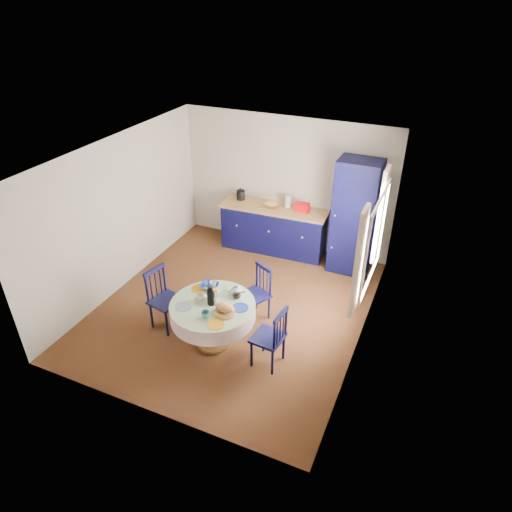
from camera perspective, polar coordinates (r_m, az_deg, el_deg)
The scene contains 17 objects.
floor at distance 7.34m, azimuth -2.81°, elevation -6.36°, with size 4.50×4.50×0.00m, color black.
ceiling at distance 6.14m, azimuth -3.41°, elevation 12.44°, with size 4.50×4.50×0.00m, color white.
wall_back at distance 8.52m, azimuth 3.73°, elevation 8.95°, with size 4.00×0.02×2.50m, color beige.
wall_left at distance 7.67m, azimuth -16.63°, elevation 5.03°, with size 0.02×4.50×2.50m, color beige.
wall_right at distance 6.13m, azimuth 13.91°, elevation -1.53°, with size 0.02×4.50×2.50m, color beige.
window at distance 6.26m, azimuth 14.37°, elevation 2.05°, with size 0.10×1.74×1.45m.
kitchen_counter at distance 8.64m, azimuth 2.25°, elevation 3.55°, with size 2.02×0.71×1.13m.
pantry_cabinet at distance 7.93m, azimuth 12.20°, elevation 4.69°, with size 0.72×0.53×2.04m.
dining_table at distance 6.32m, azimuth -5.33°, elevation -6.88°, with size 1.17×1.17×0.99m.
chair_left at distance 6.84m, azimuth -11.44°, elevation -5.22°, with size 0.49×0.51×0.95m.
chair_far at distance 6.88m, azimuth 0.10°, elevation -4.62°, with size 0.52×0.51×0.88m.
chair_right at distance 6.08m, azimuth 1.84°, elevation -10.09°, with size 0.43×0.44×0.92m.
mug_a at distance 6.29m, azimuth -7.00°, elevation -5.27°, with size 0.13×0.13×0.10m, color silver.
mug_b at distance 6.00m, azimuth -6.33°, elevation -7.29°, with size 0.11×0.11×0.10m, color #307072.
mug_c at distance 6.31m, azimuth -2.42°, elevation -4.96°, with size 0.12×0.12×0.09m, color black.
mug_d at distance 6.54m, azimuth -5.39°, elevation -3.57°, with size 0.10×0.10×0.09m, color silver.
cobalt_bowl at distance 6.54m, azimuth -5.83°, elevation -3.78°, with size 0.25×0.25×0.06m, color navy.
Camera 1 is at (2.66, -5.17, 4.48)m, focal length 32.00 mm.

